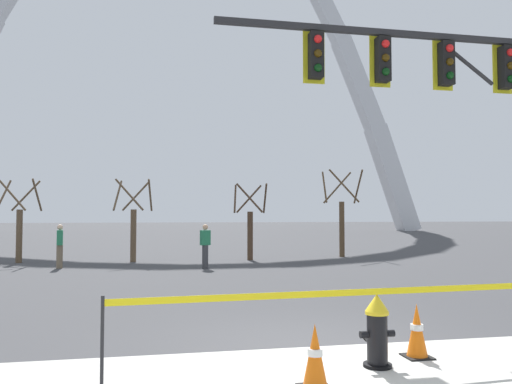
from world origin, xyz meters
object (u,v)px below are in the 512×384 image
traffic_cone_by_hydrant (315,357)px  pedestrian_standing_center (60,246)px  fire_hydrant (377,330)px  traffic_cone_mid_sidewalk (417,331)px  pedestrian_walking_left (205,246)px  monument_arch (178,56)px  traffic_signal_gantry (465,96)px

traffic_cone_by_hydrant → pedestrian_standing_center: 14.93m
fire_hydrant → traffic_cone_mid_sidewalk: fire_hydrant is taller
pedestrian_walking_left → pedestrian_standing_center: size_ratio=1.00×
traffic_cone_by_hydrant → monument_arch: (0.49, 51.06, 19.35)m
traffic_cone_by_hydrant → monument_arch: size_ratio=0.01×
fire_hydrant → pedestrian_standing_center: (-6.21, 13.35, 0.35)m
traffic_signal_gantry → monument_arch: size_ratio=0.14×
traffic_signal_gantry → fire_hydrant: bearing=-137.1°
monument_arch → pedestrian_standing_center: 41.99m
traffic_cone_mid_sidewalk → traffic_signal_gantry: 5.71m
fire_hydrant → pedestrian_walking_left: (-1.03, 12.29, 0.35)m
pedestrian_standing_center → traffic_cone_mid_sidewalk: bearing=-62.1°
traffic_signal_gantry → monument_arch: 49.76m
fire_hydrant → pedestrian_walking_left: 12.34m
traffic_cone_by_hydrant → traffic_cone_mid_sidewalk: (1.74, 0.93, 0.00)m
traffic_signal_gantry → pedestrian_walking_left: 10.74m
fire_hydrant → traffic_cone_mid_sidewalk: (0.71, 0.29, -0.11)m
traffic_cone_by_hydrant → pedestrian_walking_left: bearing=90.0°
fire_hydrant → traffic_cone_by_hydrant: bearing=-148.0°
pedestrian_walking_left → pedestrian_standing_center: same height
fire_hydrant → traffic_cone_by_hydrant: 1.22m
traffic_cone_mid_sidewalk → pedestrian_walking_left: 12.14m
pedestrian_standing_center → traffic_cone_by_hydrant: bearing=-69.7°
traffic_cone_by_hydrant → traffic_cone_mid_sidewalk: 1.98m
fire_hydrant → pedestrian_standing_center: pedestrian_standing_center is taller
pedestrian_standing_center → traffic_signal_gantry: bearing=-46.3°
monument_arch → pedestrian_standing_center: bearing=-98.7°
traffic_signal_gantry → pedestrian_standing_center: (-9.68, 10.12, -3.59)m
traffic_cone_mid_sidewalk → fire_hydrant: bearing=-158.0°
monument_arch → pedestrian_standing_center: size_ratio=36.16×
monument_arch → pedestrian_walking_left: monument_arch is taller
monument_arch → pedestrian_walking_left: 42.55m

